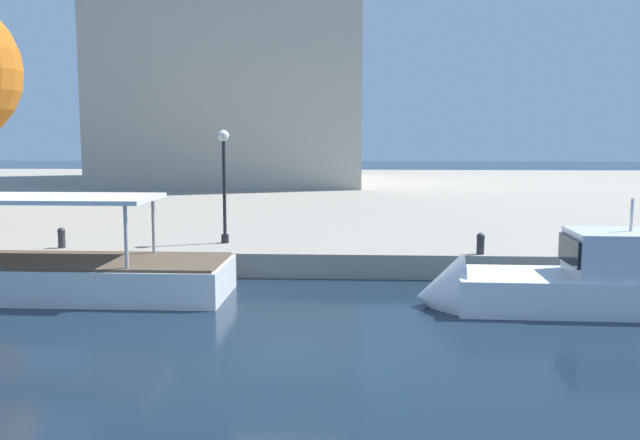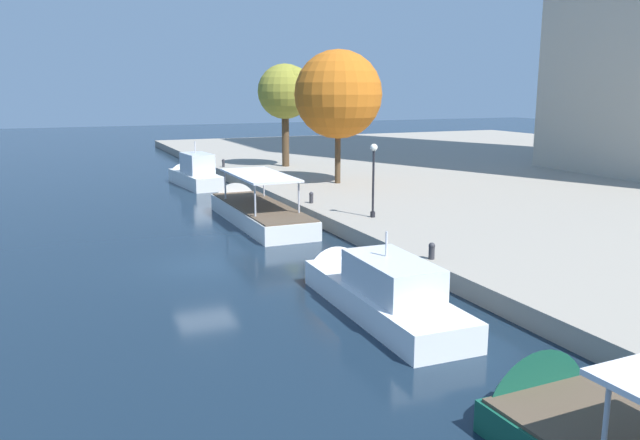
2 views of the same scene
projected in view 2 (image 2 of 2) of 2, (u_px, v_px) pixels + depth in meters
ground_plane at (204, 266)px, 27.56m from camera, size 220.00×220.00×0.00m
motor_yacht_0 at (194, 176)px, 50.37m from camera, size 8.39×2.99×4.25m
tour_boat_1 at (255, 213)px, 37.09m from camera, size 11.88×3.05×3.91m
motor_yacht_2 at (375, 293)px, 22.17m from camera, size 9.48×2.64×3.80m
mooring_bollard_0 at (223, 163)px, 55.68m from camera, size 0.25×0.25×0.71m
mooring_bollard_1 at (311, 197)px, 38.19m from camera, size 0.26×0.26×0.69m
mooring_bollard_2 at (432, 250)px, 25.64m from camera, size 0.27×0.27×0.69m
lamp_post at (373, 173)px, 33.60m from camera, size 0.39×0.39×3.92m
tree_0 at (338, 97)px, 45.20m from camera, size 6.25×6.25×9.47m
tree_2 at (285, 91)px, 55.09m from camera, size 4.74×4.74×8.87m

